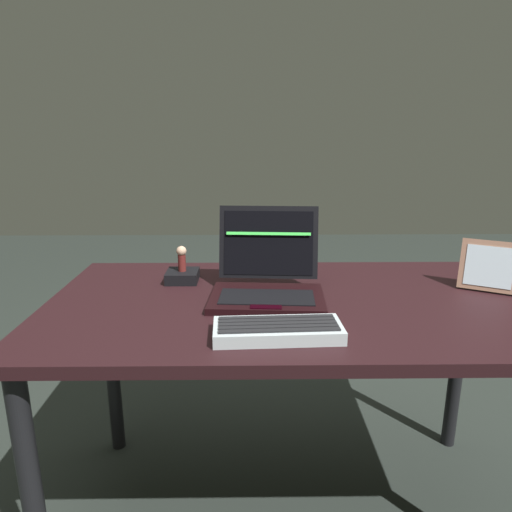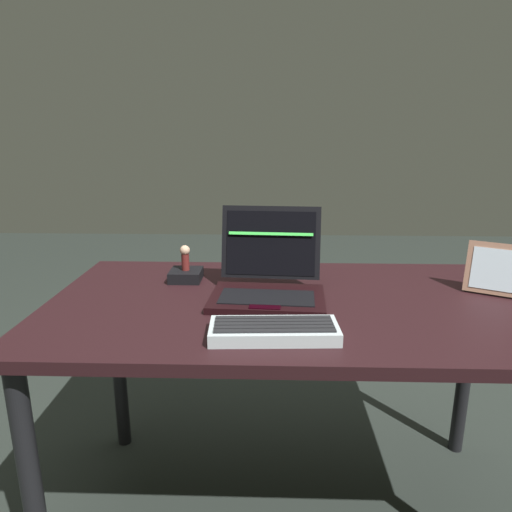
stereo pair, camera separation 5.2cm
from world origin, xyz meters
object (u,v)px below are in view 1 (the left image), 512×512
Objects in this scene: figurine_stand at (183,276)px; laptop_front at (267,281)px; photo_frame at (489,266)px; figurine at (182,257)px; external_keyboard at (278,330)px.

laptop_front is at bearing -28.91° from figurine_stand.
photo_frame is 2.07× the size of figurine.
laptop_front is 0.26m from external_keyboard.
external_keyboard is 1.81× the size of photo_frame.
figurine_stand is 0.06m from figurine.
figurine is at bearing 151.09° from laptop_front.
laptop_front is at bearing 93.14° from external_keyboard.
figurine_stand is 1.23× the size of figurine.
figurine is (-0.27, 0.40, 0.06)m from external_keyboard.
laptop_front is 1.97× the size of photo_frame.
external_keyboard is at bearing -153.90° from photo_frame.
laptop_front reaches higher than figurine.
figurine_stand is (-0.26, 0.14, -0.03)m from laptop_front.
figurine reaches higher than external_keyboard.
external_keyboard is 0.49m from figurine.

